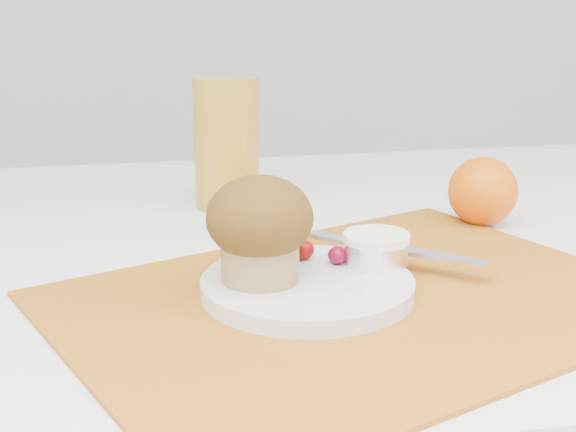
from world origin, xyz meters
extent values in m
cube|color=#AD6218|center=(-0.06, -0.14, 0.75)|extent=(0.58, 0.50, 0.00)
cylinder|color=silver|center=(-0.10, -0.12, 0.76)|extent=(0.22, 0.22, 0.01)
cylinder|color=white|center=(-0.04, -0.10, 0.78)|extent=(0.07, 0.07, 0.02)
cylinder|color=white|center=(-0.04, -0.10, 0.79)|extent=(0.07, 0.07, 0.01)
ellipsoid|color=#550302|center=(-0.10, -0.07, 0.78)|extent=(0.02, 0.02, 0.02)
ellipsoid|color=#580217|center=(-0.07, -0.09, 0.78)|extent=(0.02, 0.02, 0.02)
cube|color=white|center=(-0.01, -0.07, 0.77)|extent=(0.14, 0.13, 0.00)
sphere|color=orange|center=(0.13, 0.05, 0.79)|extent=(0.08, 0.08, 0.08)
cylinder|color=#BD8C23|center=(-0.13, 0.18, 0.83)|extent=(0.10, 0.10, 0.15)
cylinder|color=tan|center=(-0.14, -0.12, 0.79)|extent=(0.07, 0.07, 0.03)
ellipsoid|color=#342009|center=(-0.14, -0.12, 0.82)|extent=(0.09, 0.09, 0.07)
camera|label=1|loc=(-0.25, -0.73, 1.00)|focal=50.00mm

